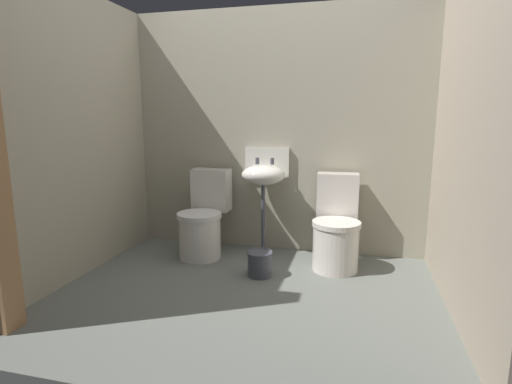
{
  "coord_description": "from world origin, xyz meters",
  "views": [
    {
      "loc": [
        0.74,
        -2.69,
        1.27
      ],
      "look_at": [
        0.0,
        0.26,
        0.7
      ],
      "focal_mm": 28.14,
      "sensor_mm": 36.0,
      "label": 1
    }
  ],
  "objects": [
    {
      "name": "toilet_right",
      "position": [
        0.6,
        0.67,
        0.32
      ],
      "size": [
        0.42,
        0.61,
        0.78
      ],
      "rotation": [
        0.0,
        0.0,
        3.18
      ],
      "color": "silver",
      "rests_on": "ground"
    },
    {
      "name": "wall_left",
      "position": [
        -1.43,
        0.1,
        1.12
      ],
      "size": [
        0.1,
        2.25,
        2.25
      ],
      "primitive_type": "cube",
      "color": "#A19A83",
      "rests_on": "ground"
    },
    {
      "name": "toilet_left",
      "position": [
        -0.61,
        0.67,
        0.32
      ],
      "size": [
        0.41,
        0.6,
        0.78
      ],
      "rotation": [
        0.0,
        0.0,
        3.11
      ],
      "color": "silver",
      "rests_on": "ground"
    },
    {
      "name": "sink",
      "position": [
        -0.08,
        0.86,
        0.75
      ],
      "size": [
        0.42,
        0.34,
        0.99
      ],
      "color": "#464952",
      "rests_on": "ground"
    },
    {
      "name": "wall_back",
      "position": [
        0.0,
        1.07,
        1.12
      ],
      "size": [
        3.16,
        0.1,
        2.25
      ],
      "primitive_type": "cube",
      "color": "#9E9984",
      "rests_on": "ground"
    },
    {
      "name": "wall_right",
      "position": [
        1.43,
        0.1,
        1.12
      ],
      "size": [
        0.1,
        2.25,
        2.25
      ],
      "primitive_type": "cube",
      "color": "#A1927F",
      "rests_on": "ground"
    },
    {
      "name": "ground_plane",
      "position": [
        0.0,
        0.0,
        -0.04
      ],
      "size": [
        3.16,
        2.45,
        0.08
      ],
      "primitive_type": "cube",
      "color": "slate"
    },
    {
      "name": "bucket",
      "position": [
        0.02,
        0.3,
        0.11
      ],
      "size": [
        0.21,
        0.21,
        0.2
      ],
      "color": "#464952",
      "rests_on": "ground"
    }
  ]
}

